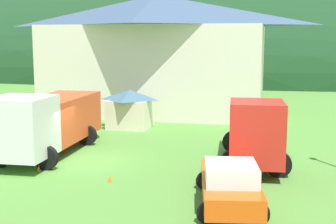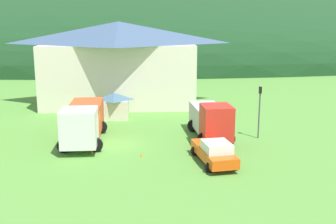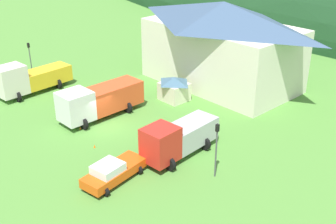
% 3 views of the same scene
% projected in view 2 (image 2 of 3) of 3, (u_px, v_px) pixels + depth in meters
% --- Properties ---
extents(ground_plane, '(200.00, 200.00, 0.00)m').
position_uv_depth(ground_plane, '(112.00, 144.00, 33.61)').
color(ground_plane, '#518C38').
extents(forested_hill_backdrop, '(166.57, 60.00, 31.47)m').
position_uv_depth(forested_hill_backdrop, '(134.00, 60.00, 95.82)').
color(forested_hill_backdrop, '#193D1E').
rests_on(forested_hill_backdrop, ground).
extents(depot_building, '(17.87, 10.18, 9.29)m').
position_uv_depth(depot_building, '(119.00, 62.00, 47.92)').
color(depot_building, silver).
rests_on(depot_building, ground).
extents(play_shed_cream, '(2.88, 2.59, 2.54)m').
position_uv_depth(play_shed_cream, '(115.00, 105.00, 41.73)').
color(play_shed_cream, beige).
rests_on(play_shed_cream, ground).
extents(heavy_rig_white, '(3.51, 8.55, 3.27)m').
position_uv_depth(heavy_rig_white, '(83.00, 121.00, 33.69)').
color(heavy_rig_white, white).
rests_on(heavy_rig_white, ground).
extents(crane_truck_red, '(3.36, 7.27, 3.23)m').
position_uv_depth(crane_truck_red, '(211.00, 119.00, 34.62)').
color(crane_truck_red, red).
rests_on(crane_truck_red, ground).
extents(service_pickup_orange, '(2.87, 5.35, 1.66)m').
position_uv_depth(service_pickup_orange, '(214.00, 152.00, 29.09)').
color(service_pickup_orange, '#E65112').
rests_on(service_pickup_orange, ground).
extents(traffic_light_east, '(0.20, 0.32, 4.33)m').
position_uv_depth(traffic_light_east, '(259.00, 107.00, 34.65)').
color(traffic_light_east, '#4C4C51').
rests_on(traffic_light_east, ground).
extents(traffic_cone_near_pickup, '(0.36, 0.36, 0.59)m').
position_uv_depth(traffic_cone_near_pickup, '(142.00, 156.00, 30.70)').
color(traffic_cone_near_pickup, orange).
rests_on(traffic_cone_near_pickup, ground).
extents(traffic_cone_mid_row, '(0.36, 0.36, 0.52)m').
position_uv_depth(traffic_cone_mid_row, '(92.00, 153.00, 31.42)').
color(traffic_cone_mid_row, orange).
rests_on(traffic_cone_mid_row, ground).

